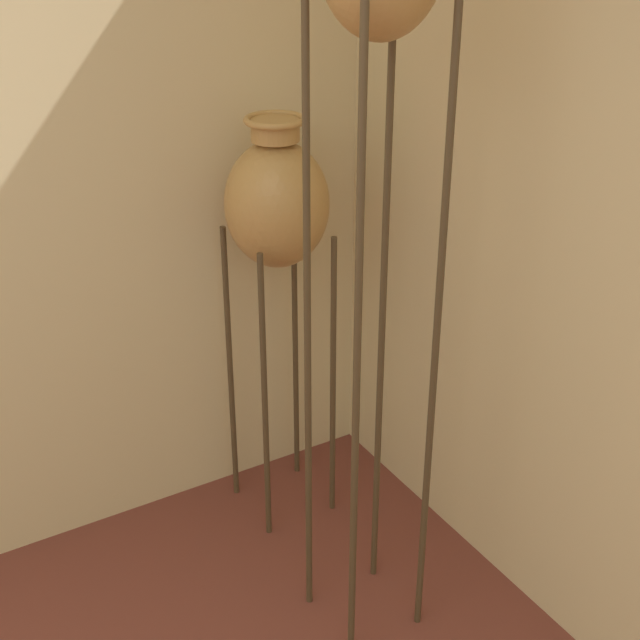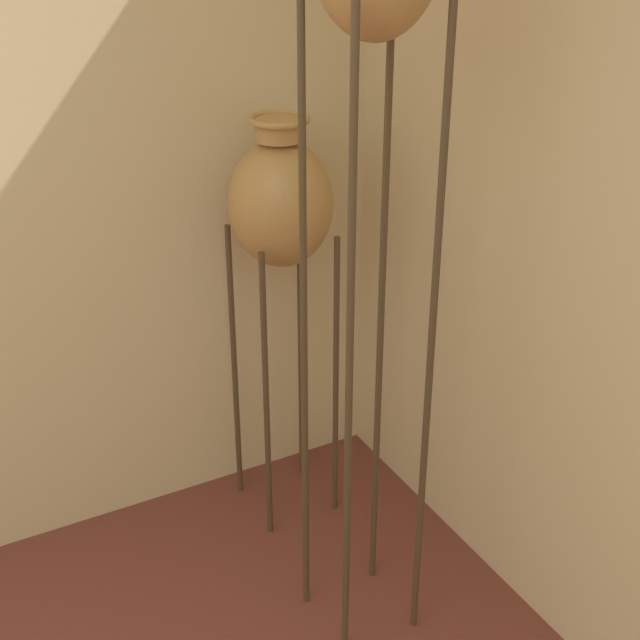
# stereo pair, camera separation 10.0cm
# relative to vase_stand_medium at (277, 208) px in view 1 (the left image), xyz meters

# --- Properties ---
(vase_stand_medium) EXTENTS (0.33, 0.33, 1.44)m
(vase_stand_medium) POSITION_rel_vase_stand_medium_xyz_m (0.00, 0.00, 0.00)
(vase_stand_medium) COLOR #473823
(vase_stand_medium) RESTS_ON ground_plane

